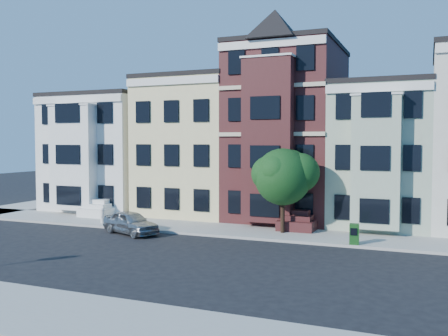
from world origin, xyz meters
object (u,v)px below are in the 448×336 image
at_px(newspaper_box, 354,234).
at_px(fire_hydrant, 102,217).
at_px(street_tree, 283,181).
at_px(parked_car, 131,222).

relative_size(newspaper_box, fire_hydrant, 1.38).
xyz_separation_m(street_tree, newspaper_box, (4.39, -1.83, -2.54)).
bearing_deg(street_tree, newspaper_box, -22.60).
bearing_deg(street_tree, fire_hydrant, -174.80).
xyz_separation_m(newspaper_box, fire_hydrant, (-16.40, 0.73, -0.15)).
bearing_deg(newspaper_box, street_tree, 152.05).
height_order(parked_car, fire_hydrant, parked_car).
height_order(street_tree, newspaper_box, street_tree).
bearing_deg(newspaper_box, parked_car, -179.70).
distance_m(parked_car, fire_hydrant, 4.04).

